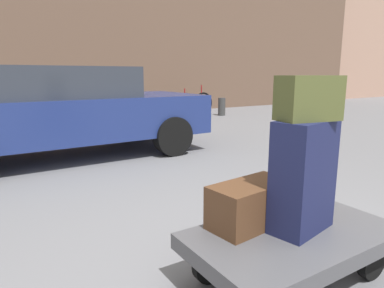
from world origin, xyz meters
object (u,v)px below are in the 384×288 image
bollard_kerb_near (142,112)px  bollard_kerb_far (222,107)px  suitcase_navy_rear_left (304,177)px  duffel_bag_olive_topmost_pile (309,98)px  parked_car (64,110)px  bicycle_leaning (190,103)px  duffel_bag_brown_front_right (251,204)px  luggage_cart (293,241)px  bollard_kerb_mid (185,109)px

bollard_kerb_near → bollard_kerb_far: same height
suitcase_navy_rear_left → duffel_bag_olive_topmost_pile: size_ratio=1.91×
parked_car → bicycle_leaning: bearing=39.6°
bollard_kerb_near → duffel_bag_olive_topmost_pile: bearing=-106.6°
duffel_bag_brown_front_right → bicycle_leaning: size_ratio=0.32×
luggage_cart → bollard_kerb_far: (5.09, 7.50, 0.01)m
suitcase_navy_rear_left → bollard_kerb_mid: 8.35m
duffel_bag_brown_front_right → duffel_bag_olive_topmost_pile: bearing=-52.0°
luggage_cart → bollard_kerb_near: size_ratio=2.36×
duffel_bag_olive_topmost_pile → bicycle_leaning: 9.33m
suitcase_navy_rear_left → bicycle_leaning: (4.30, 8.25, -0.31)m
duffel_bag_brown_front_right → parked_car: (-0.28, 4.06, 0.28)m
duffel_bag_brown_front_right → bollard_kerb_near: bearing=64.8°
parked_car → bollard_kerb_far: bearing=30.1°
bollard_kerb_mid → luggage_cart: bearing=-116.4°
suitcase_navy_rear_left → parked_car: size_ratio=0.16×
luggage_cart → duffel_bag_brown_front_right: 0.34m
suitcase_navy_rear_left → bollard_kerb_far: 9.04m
suitcase_navy_rear_left → bollard_kerb_far: bearing=44.6°
duffel_bag_olive_topmost_pile → bollard_kerb_near: bearing=84.1°
bollard_kerb_near → bollard_kerb_mid: size_ratio=1.00×
parked_car → bicycle_leaning: parked_car is taller
parked_car → bollard_kerb_far: size_ratio=7.62×
luggage_cart → parked_car: parked_car is taller
suitcase_navy_rear_left → luggage_cart: bearing=164.7°
duffel_bag_olive_topmost_pile → luggage_cart: bearing=-173.0°
suitcase_navy_rear_left → bollard_kerb_mid: bearing=52.5°
parked_car → bollard_kerb_far: (5.54, 3.22, -0.48)m
duffel_bag_olive_topmost_pile → bicycle_leaning: duffel_bag_olive_topmost_pile is taller
bollard_kerb_near → duffel_bag_brown_front_right: bearing=-108.7°
luggage_cart → bollard_kerb_near: bearing=73.0°
luggage_cart → bollard_kerb_mid: bearing=63.6°
luggage_cart → suitcase_navy_rear_left: 0.42m
duffel_bag_brown_front_right → bollard_kerb_near: (2.46, 7.28, -0.20)m
suitcase_navy_rear_left → bollard_kerb_mid: size_ratio=1.22×
duffel_bag_olive_topmost_pile → bollard_kerb_mid: duffel_bag_olive_topmost_pile is taller
duffel_bag_olive_topmost_pile → bollard_kerb_mid: bearing=74.7°
bollard_kerb_far → duffel_bag_olive_topmost_pile: bearing=-123.9°
luggage_cart → bollard_kerb_far: 9.06m
parked_car → bollard_kerb_mid: parked_car is taller
bollard_kerb_far → duffel_bag_brown_front_right: bearing=-125.9°
luggage_cart → duffel_bag_brown_front_right: (-0.16, 0.22, 0.21)m
duffel_bag_olive_topmost_pile → parked_car: size_ratio=0.08×
suitcase_navy_rear_left → bollard_kerb_near: size_ratio=1.22×
luggage_cart → duffel_bag_brown_front_right: duffel_bag_brown_front_right is taller
duffel_bag_brown_front_right → bollard_kerb_mid: size_ratio=1.01×
duffel_bag_olive_topmost_pile → bollard_kerb_far: bearing=66.8°
duffel_bag_brown_front_right → bollard_kerb_far: bearing=47.7°
bicycle_leaning → bollard_kerb_near: (-2.05, -0.75, -0.09)m
duffel_bag_brown_front_right → bollard_kerb_far: 8.98m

